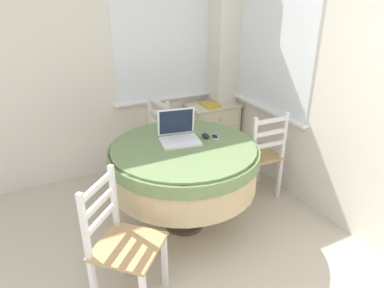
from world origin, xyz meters
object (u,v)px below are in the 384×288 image
object	(u,v)px
round_dining_table	(184,163)
computer_mouse	(206,136)
book_on_cabinet	(210,105)
dining_chair_near_back_window	(150,142)
dining_chair_camera_near	(122,244)
cell_phone	(215,137)
dining_chair_near_right_window	(259,156)
laptop	(179,134)
corner_cabinet	(212,131)

from	to	relation	value
round_dining_table	computer_mouse	size ratio (longest dim) A/B	14.52
round_dining_table	book_on_cabinet	world-z (taller)	round_dining_table
dining_chair_near_back_window	dining_chair_camera_near	xyz separation A→B (m)	(-0.71, -1.40, 0.00)
cell_phone	dining_chair_near_right_window	world-z (taller)	dining_chair_near_right_window
round_dining_table	dining_chair_near_right_window	distance (m)	0.87
cell_phone	computer_mouse	bearing A→B (deg)	160.86
laptop	book_on_cabinet	size ratio (longest dim) A/B	1.54
cell_phone	corner_cabinet	distance (m)	1.25
dining_chair_near_back_window	cell_phone	bearing A→B (deg)	-71.45
dining_chair_near_right_window	book_on_cabinet	distance (m)	0.95
dining_chair_near_back_window	dining_chair_near_right_window	distance (m)	1.14
dining_chair_near_back_window	dining_chair_near_right_window	size ratio (longest dim) A/B	1.00
dining_chair_near_back_window	computer_mouse	bearing A→B (deg)	-75.71
cell_phone	dining_chair_near_back_window	size ratio (longest dim) A/B	0.13
book_on_cabinet	dining_chair_near_right_window	bearing A→B (deg)	-88.08
cell_phone	dining_chair_near_back_window	world-z (taller)	dining_chair_near_back_window
round_dining_table	dining_chair_near_right_window	world-z (taller)	dining_chair_near_right_window
book_on_cabinet	laptop	bearing A→B (deg)	-132.10
computer_mouse	laptop	bearing A→B (deg)	163.91
dining_chair_near_back_window	laptop	bearing A→B (deg)	-90.56
cell_phone	dining_chair_camera_near	distance (m)	1.18
computer_mouse	dining_chair_camera_near	xyz separation A→B (m)	(-0.92, -0.58, -0.35)
corner_cabinet	book_on_cabinet	size ratio (longest dim) A/B	2.95
computer_mouse	dining_chair_camera_near	distance (m)	1.14
round_dining_table	dining_chair_near_back_window	world-z (taller)	dining_chair_near_back_window
corner_cabinet	dining_chair_near_right_window	bearing A→B (deg)	-91.45
computer_mouse	book_on_cabinet	size ratio (longest dim) A/B	0.36
laptop	dining_chair_near_back_window	bearing A→B (deg)	89.44
book_on_cabinet	corner_cabinet	bearing A→B (deg)	33.66
computer_mouse	cell_phone	xyz separation A→B (m)	(0.08, -0.03, -0.02)
laptop	dining_chair_near_right_window	bearing A→B (deg)	-0.88
round_dining_table	laptop	xyz separation A→B (m)	(0.01, 0.11, 0.21)
round_dining_table	cell_phone	bearing A→B (deg)	4.14
dining_chair_near_right_window	corner_cabinet	size ratio (longest dim) A/B	1.33
dining_chair_near_right_window	corner_cabinet	xyz separation A→B (m)	(0.02, 0.95, -0.10)
dining_chair_camera_near	book_on_cabinet	distance (m)	2.17
dining_chair_near_back_window	book_on_cabinet	world-z (taller)	dining_chair_near_back_window
cell_phone	dining_chair_near_right_window	size ratio (longest dim) A/B	0.13
cell_phone	book_on_cabinet	world-z (taller)	cell_phone
computer_mouse	dining_chair_near_back_window	distance (m)	0.92
laptop	round_dining_table	bearing A→B (deg)	-93.90
dining_chair_near_right_window	book_on_cabinet	bearing A→B (deg)	91.92
dining_chair_near_right_window	laptop	bearing A→B (deg)	179.12
round_dining_table	dining_chair_near_right_window	xyz separation A→B (m)	(0.85, 0.10, -0.17)
book_on_cabinet	dining_chair_near_back_window	bearing A→B (deg)	-170.29
laptop	cell_phone	xyz separation A→B (m)	(0.29, -0.09, -0.05)
dining_chair_near_back_window	dining_chair_camera_near	world-z (taller)	same
cell_phone	corner_cabinet	size ratio (longest dim) A/B	0.18
dining_chair_near_right_window	corner_cabinet	bearing A→B (deg)	88.55
dining_chair_camera_near	book_on_cabinet	bearing A→B (deg)	45.51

